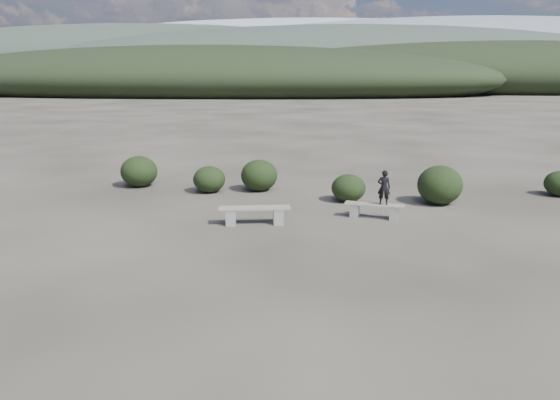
# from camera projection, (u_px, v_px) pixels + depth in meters

# --- Properties ---
(ground) EXTENTS (1200.00, 1200.00, 0.00)m
(ground) POSITION_uv_depth(u_px,v_px,m) (299.00, 301.00, 10.22)
(ground) COLOR #2C2822
(ground) RESTS_ON ground
(bench_left) EXTENTS (2.04, 0.75, 0.50)m
(bench_left) POSITION_uv_depth(u_px,v_px,m) (255.00, 214.00, 15.25)
(bench_left) COLOR slate
(bench_left) RESTS_ON ground
(bench_right) EXTENTS (1.76, 0.68, 0.43)m
(bench_right) POSITION_uv_depth(u_px,v_px,m) (374.00, 210.00, 15.89)
(bench_right) COLOR slate
(bench_right) RESTS_ON ground
(seated_person) EXTENTS (0.39, 0.28, 1.01)m
(seated_person) POSITION_uv_depth(u_px,v_px,m) (384.00, 187.00, 15.66)
(seated_person) COLOR black
(seated_person) RESTS_ON bench_right
(shrub_a) EXTENTS (1.14, 1.14, 0.93)m
(shrub_a) POSITION_uv_depth(u_px,v_px,m) (209.00, 179.00, 19.25)
(shrub_a) COLOR black
(shrub_a) RESTS_ON ground
(shrub_b) EXTENTS (1.31, 1.31, 1.12)m
(shrub_b) POSITION_uv_depth(u_px,v_px,m) (259.00, 175.00, 19.48)
(shrub_b) COLOR black
(shrub_b) RESTS_ON ground
(shrub_c) EXTENTS (1.13, 1.13, 0.90)m
(shrub_c) POSITION_uv_depth(u_px,v_px,m) (349.00, 188.00, 17.89)
(shrub_c) COLOR black
(shrub_c) RESTS_ON ground
(shrub_d) EXTENTS (1.43, 1.43, 1.25)m
(shrub_d) POSITION_uv_depth(u_px,v_px,m) (440.00, 185.00, 17.52)
(shrub_d) COLOR black
(shrub_d) RESTS_ON ground
(shrub_e) EXTENTS (1.04, 1.04, 0.87)m
(shrub_e) POSITION_uv_depth(u_px,v_px,m) (560.00, 183.00, 18.70)
(shrub_e) COLOR black
(shrub_e) RESTS_ON ground
(shrub_f) EXTENTS (1.35, 1.35, 1.14)m
(shrub_f) POSITION_uv_depth(u_px,v_px,m) (139.00, 171.00, 20.19)
(shrub_f) COLOR black
(shrub_f) RESTS_ON ground
(mountain_ridges) EXTENTS (500.00, 400.00, 56.00)m
(mountain_ridges) POSITION_uv_depth(u_px,v_px,m) (324.00, 60.00, 336.67)
(mountain_ridges) COLOR black
(mountain_ridges) RESTS_ON ground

